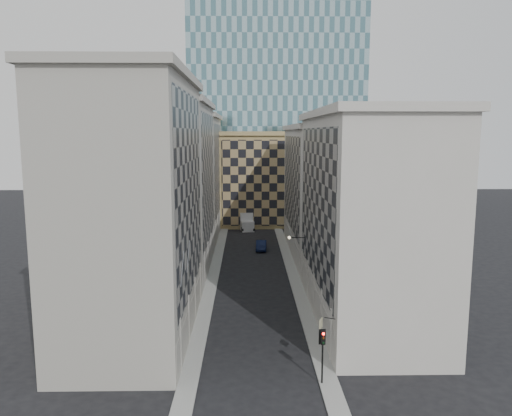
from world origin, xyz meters
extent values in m
plane|color=black|center=(0.00, 0.00, 0.00)|extent=(260.00, 260.00, 0.00)
cube|color=gray|center=(-5.25, 30.00, 0.07)|extent=(1.50, 100.00, 0.15)
cube|color=gray|center=(5.25, 30.00, 0.07)|extent=(1.50, 100.00, 0.15)
cube|color=#A49F93|center=(-11.00, 11.00, 11.50)|extent=(10.00, 22.00, 23.00)
cube|color=gray|center=(-6.12, 11.00, 13.00)|extent=(0.25, 19.36, 18.00)
cube|color=#A49F93|center=(-6.20, 11.00, 1.60)|extent=(0.45, 21.12, 3.20)
cube|color=#A49F93|center=(-11.00, 11.00, 23.35)|extent=(10.80, 22.80, 0.70)
cylinder|color=#A49F93|center=(-6.35, 2.75, 2.20)|extent=(0.90, 0.90, 4.40)
cylinder|color=#A49F93|center=(-6.35, 8.25, 2.20)|extent=(0.90, 0.90, 4.40)
cylinder|color=#A49F93|center=(-6.35, 13.75, 2.20)|extent=(0.90, 0.90, 4.40)
cylinder|color=#A49F93|center=(-6.35, 19.25, 2.20)|extent=(0.90, 0.90, 4.40)
cube|color=gray|center=(-11.00, 33.00, 11.00)|extent=(10.00, 22.00, 22.00)
cube|color=gray|center=(-6.12, 33.00, 12.50)|extent=(0.25, 19.36, 17.00)
cube|color=gray|center=(-6.20, 33.00, 1.60)|extent=(0.45, 21.12, 3.20)
cube|color=gray|center=(-11.00, 33.00, 22.35)|extent=(10.80, 22.80, 0.70)
cylinder|color=gray|center=(-6.35, 24.75, 2.20)|extent=(0.90, 0.90, 4.40)
cylinder|color=gray|center=(-6.35, 30.25, 2.20)|extent=(0.90, 0.90, 4.40)
cylinder|color=gray|center=(-6.35, 35.75, 2.20)|extent=(0.90, 0.90, 4.40)
cylinder|color=gray|center=(-6.35, 41.25, 2.20)|extent=(0.90, 0.90, 4.40)
cube|color=#A49F93|center=(-11.00, 55.00, 10.50)|extent=(10.00, 22.00, 21.00)
cube|color=gray|center=(-6.12, 55.00, 12.00)|extent=(0.25, 19.36, 16.00)
cube|color=#A49F93|center=(-6.20, 55.00, 1.60)|extent=(0.45, 21.12, 3.20)
cube|color=#A49F93|center=(-11.00, 55.00, 21.35)|extent=(10.80, 22.80, 0.70)
cylinder|color=#A49F93|center=(-6.35, 46.75, 2.20)|extent=(0.90, 0.90, 4.40)
cylinder|color=#A49F93|center=(-6.35, 52.25, 2.20)|extent=(0.90, 0.90, 4.40)
cylinder|color=#A49F93|center=(-6.35, 57.75, 2.20)|extent=(0.90, 0.90, 4.40)
cylinder|color=#A49F93|center=(-6.35, 63.25, 2.20)|extent=(0.90, 0.90, 4.40)
cube|color=beige|center=(11.00, 15.00, 10.00)|extent=(10.00, 26.00, 20.00)
cube|color=gray|center=(6.12, 15.00, 11.50)|extent=(0.25, 22.88, 15.00)
cube|color=beige|center=(6.20, 15.00, 1.60)|extent=(0.45, 24.96, 3.20)
cube|color=beige|center=(11.00, 15.00, 20.35)|extent=(10.80, 26.80, 0.70)
cylinder|color=beige|center=(6.35, 4.60, 2.20)|extent=(0.90, 0.90, 4.40)
cylinder|color=beige|center=(6.35, 9.80, 2.20)|extent=(0.90, 0.90, 4.40)
cylinder|color=beige|center=(6.35, 15.00, 2.20)|extent=(0.90, 0.90, 4.40)
cylinder|color=beige|center=(6.35, 20.20, 2.20)|extent=(0.90, 0.90, 4.40)
cylinder|color=beige|center=(6.35, 25.40, 2.20)|extent=(0.90, 0.90, 4.40)
cube|color=beige|center=(11.00, 42.00, 9.50)|extent=(10.00, 28.00, 19.00)
cube|color=gray|center=(6.12, 42.00, 11.00)|extent=(0.25, 24.64, 14.00)
cube|color=beige|center=(6.20, 42.00, 1.60)|extent=(0.45, 26.88, 3.20)
cube|color=beige|center=(11.00, 42.00, 19.35)|extent=(10.80, 28.80, 0.70)
cube|color=tan|center=(2.00, 68.00, 9.00)|extent=(16.00, 14.00, 18.00)
cube|color=tan|center=(2.00, 60.90, 9.00)|extent=(15.20, 0.25, 16.50)
cube|color=tan|center=(2.00, 68.00, 18.40)|extent=(16.80, 14.80, 0.80)
cube|color=#2B2722|center=(0.00, 82.00, 14.00)|extent=(6.00, 6.00, 28.00)
cube|color=#2B2722|center=(0.00, 82.00, 28.70)|extent=(7.00, 7.00, 1.40)
cone|color=#2B2722|center=(0.00, 82.00, 39.40)|extent=(7.20, 7.20, 20.00)
cylinder|color=gray|center=(-5.90, 4.00, 8.00)|extent=(0.10, 2.33, 2.33)
cylinder|color=gray|center=(-5.90, 8.00, 8.00)|extent=(0.10, 2.33, 2.33)
cylinder|color=black|center=(5.10, 24.00, 6.20)|extent=(1.80, 0.08, 0.08)
sphere|color=#FFE5B2|center=(4.20, 24.00, 6.20)|extent=(0.36, 0.36, 0.36)
cylinder|color=black|center=(4.70, 0.65, 1.66)|extent=(0.13, 0.13, 3.01)
cube|color=black|center=(4.70, 0.65, 3.68)|extent=(0.35, 0.30, 1.04)
cube|color=black|center=(4.68, 0.82, 3.68)|extent=(0.52, 0.10, 1.18)
sphere|color=#FF0C07|center=(4.72, 0.50, 4.03)|extent=(0.19, 0.19, 0.19)
sphere|color=#331E05|center=(4.72, 0.50, 3.68)|extent=(0.19, 0.19, 0.19)
sphere|color=black|center=(4.72, 0.50, 3.33)|extent=(0.19, 0.19, 0.19)
cube|color=silver|center=(-0.73, 59.30, 0.96)|extent=(2.64, 2.83, 1.92)
cube|color=silver|center=(-1.07, 62.05, 1.65)|extent=(2.91, 4.11, 3.31)
cylinder|color=black|center=(-1.69, 58.32, 0.48)|extent=(0.44, 0.99, 0.96)
cylinder|color=black|center=(0.43, 58.58, 0.48)|extent=(0.44, 0.99, 0.96)
cylinder|color=black|center=(-2.29, 63.19, 0.48)|extent=(0.44, 0.99, 0.96)
cylinder|color=black|center=(-0.17, 63.45, 0.48)|extent=(0.44, 0.99, 0.96)
imported|color=#0E1736|center=(1.45, 43.72, 0.77)|extent=(1.87, 4.76, 1.54)
cylinder|color=black|center=(5.60, 3.00, 4.25)|extent=(0.84, 0.41, 0.06)
cube|color=#BAB488|center=(4.90, 3.00, 3.80)|extent=(0.37, 0.74, 0.78)
camera|label=1|loc=(-0.83, -33.87, 18.49)|focal=35.00mm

